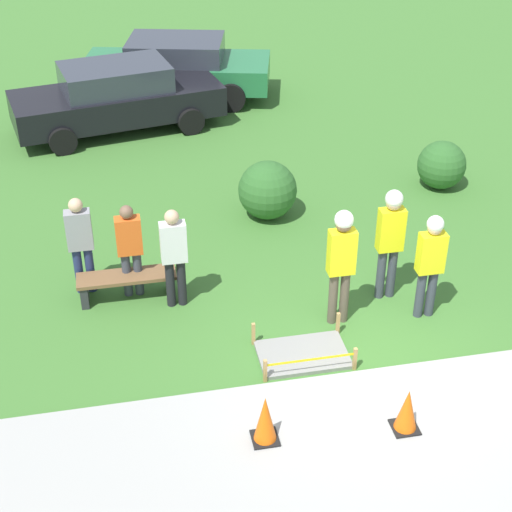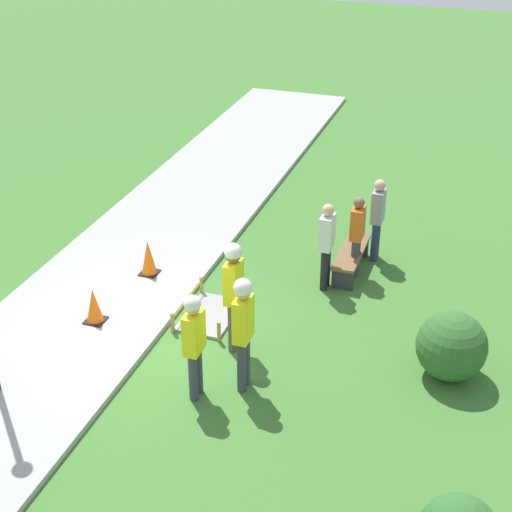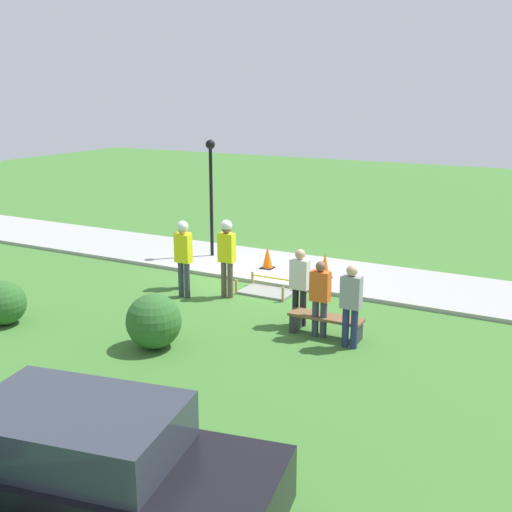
{
  "view_description": "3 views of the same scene",
  "coord_description": "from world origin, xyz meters",
  "px_view_note": "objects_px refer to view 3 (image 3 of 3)",
  "views": [
    {
      "loc": [
        -3.31,
        -7.96,
        7.36
      ],
      "look_at": [
        -1.38,
        1.62,
        1.14
      ],
      "focal_mm": 55.0,
      "sensor_mm": 36.0,
      "label": 1
    },
    {
      "loc": [
        9.83,
        5.07,
        7.54
      ],
      "look_at": [
        -1.36,
        1.28,
        1.11
      ],
      "focal_mm": 55.0,
      "sensor_mm": 36.0,
      "label": 2
    },
    {
      "loc": [
        -7.97,
        14.25,
        4.99
      ],
      "look_at": [
        -0.9,
        1.16,
        1.11
      ],
      "focal_mm": 45.0,
      "sensor_mm": 36.0,
      "label": 3
    }
  ],
  "objects_px": {
    "worker_supervisor": "(183,251)",
    "worker_trainee": "(227,250)",
    "worker_assistant": "(183,248)",
    "lamppost_near": "(211,179)",
    "traffic_cone_far_patch": "(268,257)",
    "bystander_in_gray_shirt": "(300,283)",
    "bystander_in_white_shirt": "(351,301)",
    "traffic_cone_near_patch": "(325,266)",
    "parked_car_black": "(78,466)",
    "bystander_in_orange_shirt": "(320,295)",
    "park_bench": "(326,322)"
  },
  "relations": [
    {
      "from": "parked_car_black",
      "to": "bystander_in_orange_shirt",
      "type": "bearing_deg",
      "value": -101.83
    },
    {
      "from": "worker_assistant",
      "to": "bystander_in_white_shirt",
      "type": "xyz_separation_m",
      "value": [
        -5.14,
        1.71,
        -0.09
      ]
    },
    {
      "from": "worker_trainee",
      "to": "parked_car_black",
      "type": "bearing_deg",
      "value": 109.51
    },
    {
      "from": "worker_supervisor",
      "to": "worker_assistant",
      "type": "distance_m",
      "value": 0.75
    },
    {
      "from": "worker_supervisor",
      "to": "lamppost_near",
      "type": "bearing_deg",
      "value": -68.45
    },
    {
      "from": "traffic_cone_far_patch",
      "to": "parked_car_black",
      "type": "distance_m",
      "value": 11.11
    },
    {
      "from": "bystander_in_gray_shirt",
      "to": "bystander_in_white_shirt",
      "type": "relative_size",
      "value": 1.0
    },
    {
      "from": "worker_supervisor",
      "to": "parked_car_black",
      "type": "bearing_deg",
      "value": 116.51
    },
    {
      "from": "traffic_cone_far_patch",
      "to": "park_bench",
      "type": "distance_m",
      "value": 4.98
    },
    {
      "from": "worker_trainee",
      "to": "worker_assistant",
      "type": "bearing_deg",
      "value": -4.74
    },
    {
      "from": "worker_supervisor",
      "to": "bystander_in_gray_shirt",
      "type": "distance_m",
      "value": 3.35
    },
    {
      "from": "park_bench",
      "to": "parked_car_black",
      "type": "xyz_separation_m",
      "value": [
        0.23,
        6.93,
        0.48
      ]
    },
    {
      "from": "bystander_in_white_shirt",
      "to": "bystander_in_gray_shirt",
      "type": "bearing_deg",
      "value": -25.25
    },
    {
      "from": "worker_supervisor",
      "to": "worker_trainee",
      "type": "distance_m",
      "value": 1.06
    },
    {
      "from": "bystander_in_orange_shirt",
      "to": "bystander_in_gray_shirt",
      "type": "bearing_deg",
      "value": -33.07
    },
    {
      "from": "worker_assistant",
      "to": "lamppost_near",
      "type": "relative_size",
      "value": 0.51
    },
    {
      "from": "worker_assistant",
      "to": "bystander_in_gray_shirt",
      "type": "xyz_separation_m",
      "value": [
        -3.74,
        1.04,
        -0.09
      ]
    },
    {
      "from": "bystander_in_white_shirt",
      "to": "worker_trainee",
      "type": "bearing_deg",
      "value": -22.84
    },
    {
      "from": "traffic_cone_near_patch",
      "to": "bystander_in_white_shirt",
      "type": "relative_size",
      "value": 0.41
    },
    {
      "from": "bystander_in_orange_shirt",
      "to": "bystander_in_gray_shirt",
      "type": "height_order",
      "value": "bystander_in_gray_shirt"
    },
    {
      "from": "traffic_cone_near_patch",
      "to": "traffic_cone_far_patch",
      "type": "height_order",
      "value": "traffic_cone_near_patch"
    },
    {
      "from": "worker_assistant",
      "to": "worker_trainee",
      "type": "bearing_deg",
      "value": 175.26
    },
    {
      "from": "traffic_cone_near_patch",
      "to": "park_bench",
      "type": "relative_size",
      "value": 0.44
    },
    {
      "from": "traffic_cone_far_patch",
      "to": "bystander_in_white_shirt",
      "type": "height_order",
      "value": "bystander_in_white_shirt"
    },
    {
      "from": "traffic_cone_far_patch",
      "to": "worker_trainee",
      "type": "xyz_separation_m",
      "value": [
        -0.16,
        2.49,
        0.77
      ]
    },
    {
      "from": "traffic_cone_near_patch",
      "to": "worker_supervisor",
      "type": "bearing_deg",
      "value": 47.66
    },
    {
      "from": "bystander_in_white_shirt",
      "to": "parked_car_black",
      "type": "relative_size",
      "value": 0.34
    },
    {
      "from": "park_bench",
      "to": "bystander_in_gray_shirt",
      "type": "bearing_deg",
      "value": -23.06
    },
    {
      "from": "worker_supervisor",
      "to": "bystander_in_orange_shirt",
      "type": "height_order",
      "value": "worker_supervisor"
    },
    {
      "from": "bystander_in_gray_shirt",
      "to": "lamppost_near",
      "type": "bearing_deg",
      "value": -39.8
    },
    {
      "from": "bystander_in_orange_shirt",
      "to": "bystander_in_white_shirt",
      "type": "height_order",
      "value": "bystander_in_white_shirt"
    },
    {
      "from": "worker_supervisor",
      "to": "worker_trainee",
      "type": "bearing_deg",
      "value": -152.05
    },
    {
      "from": "traffic_cone_far_patch",
      "to": "worker_supervisor",
      "type": "relative_size",
      "value": 0.33
    },
    {
      "from": "worker_supervisor",
      "to": "traffic_cone_far_patch",
      "type": "bearing_deg",
      "value": -104.49
    },
    {
      "from": "park_bench",
      "to": "bystander_in_orange_shirt",
      "type": "relative_size",
      "value": 0.97
    },
    {
      "from": "traffic_cone_near_patch",
      "to": "bystander_in_white_shirt",
      "type": "distance_m",
      "value": 4.5
    },
    {
      "from": "bystander_in_gray_shirt",
      "to": "worker_supervisor",
      "type": "bearing_deg",
      "value": -7.47
    },
    {
      "from": "bystander_in_orange_shirt",
      "to": "parked_car_black",
      "type": "height_order",
      "value": "bystander_in_orange_shirt"
    },
    {
      "from": "bystander_in_gray_shirt",
      "to": "bystander_in_white_shirt",
      "type": "distance_m",
      "value": 1.55
    },
    {
      "from": "bystander_in_orange_shirt",
      "to": "lamppost_near",
      "type": "height_order",
      "value": "lamppost_near"
    },
    {
      "from": "park_bench",
      "to": "bystander_in_white_shirt",
      "type": "distance_m",
      "value": 0.98
    },
    {
      "from": "worker_assistant",
      "to": "bystander_in_gray_shirt",
      "type": "distance_m",
      "value": 3.88
    },
    {
      "from": "park_bench",
      "to": "worker_trainee",
      "type": "distance_m",
      "value": 3.48
    },
    {
      "from": "worker_supervisor",
      "to": "lamppost_near",
      "type": "relative_size",
      "value": 0.55
    },
    {
      "from": "worker_assistant",
      "to": "lamppost_near",
      "type": "distance_m",
      "value": 3.3
    },
    {
      "from": "traffic_cone_far_patch",
      "to": "parked_car_black",
      "type": "bearing_deg",
      "value": 106.02
    },
    {
      "from": "bystander_in_gray_shirt",
      "to": "parked_car_black",
      "type": "relative_size",
      "value": 0.34
    },
    {
      "from": "traffic_cone_near_patch",
      "to": "bystander_in_white_shirt",
      "type": "xyz_separation_m",
      "value": [
        -2.15,
        3.91,
        0.52
      ]
    },
    {
      "from": "worker_assistant",
      "to": "bystander_in_white_shirt",
      "type": "height_order",
      "value": "worker_assistant"
    },
    {
      "from": "worker_trainee",
      "to": "bystander_in_gray_shirt",
      "type": "distance_m",
      "value": 2.56
    }
  ]
}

